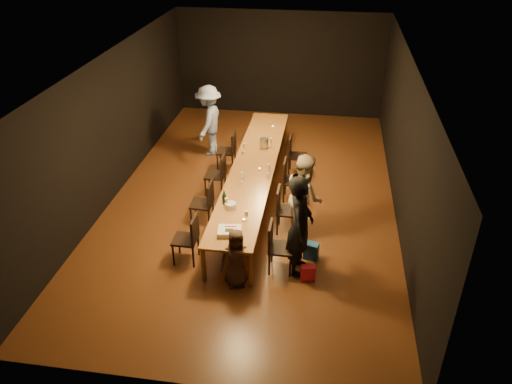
# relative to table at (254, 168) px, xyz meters

# --- Properties ---
(ground) EXTENTS (10.00, 10.00, 0.00)m
(ground) POSITION_rel_table_xyz_m (0.00, 0.00, -0.70)
(ground) COLOR #472711
(ground) RESTS_ON ground
(room_shell) EXTENTS (6.04, 10.04, 3.02)m
(room_shell) POSITION_rel_table_xyz_m (0.00, 0.00, 1.38)
(room_shell) COLOR black
(room_shell) RESTS_ON ground
(table) EXTENTS (0.90, 6.00, 0.75)m
(table) POSITION_rel_table_xyz_m (0.00, 0.00, 0.00)
(table) COLOR brown
(table) RESTS_ON ground
(chair_right_0) EXTENTS (0.42, 0.42, 0.93)m
(chair_right_0) POSITION_rel_table_xyz_m (0.85, -2.40, -0.24)
(chair_right_0) COLOR black
(chair_right_0) RESTS_ON ground
(chair_right_1) EXTENTS (0.42, 0.42, 0.93)m
(chair_right_1) POSITION_rel_table_xyz_m (0.85, -1.20, -0.24)
(chair_right_1) COLOR black
(chair_right_1) RESTS_ON ground
(chair_right_2) EXTENTS (0.42, 0.42, 0.93)m
(chair_right_2) POSITION_rel_table_xyz_m (0.85, 0.00, -0.24)
(chair_right_2) COLOR black
(chair_right_2) RESTS_ON ground
(chair_right_3) EXTENTS (0.42, 0.42, 0.93)m
(chair_right_3) POSITION_rel_table_xyz_m (0.85, 1.20, -0.24)
(chair_right_3) COLOR black
(chair_right_3) RESTS_ON ground
(chair_left_0) EXTENTS (0.42, 0.42, 0.93)m
(chair_left_0) POSITION_rel_table_xyz_m (-0.85, -2.40, -0.24)
(chair_left_0) COLOR black
(chair_left_0) RESTS_ON ground
(chair_left_1) EXTENTS (0.42, 0.42, 0.93)m
(chair_left_1) POSITION_rel_table_xyz_m (-0.85, -1.20, -0.24)
(chair_left_1) COLOR black
(chair_left_1) RESTS_ON ground
(chair_left_2) EXTENTS (0.42, 0.42, 0.93)m
(chair_left_2) POSITION_rel_table_xyz_m (-0.85, 0.00, -0.24)
(chair_left_2) COLOR black
(chair_left_2) RESTS_ON ground
(chair_left_3) EXTENTS (0.42, 0.42, 0.93)m
(chair_left_3) POSITION_rel_table_xyz_m (-0.85, 1.20, -0.24)
(chair_left_3) COLOR black
(chair_left_3) RESTS_ON ground
(woman_birthday) EXTENTS (0.44, 0.67, 1.84)m
(woman_birthday) POSITION_rel_table_xyz_m (1.15, -2.36, 0.22)
(woman_birthday) COLOR black
(woman_birthday) RESTS_ON ground
(woman_tan) EXTENTS (0.87, 0.98, 1.69)m
(woman_tan) POSITION_rel_table_xyz_m (1.15, -1.25, 0.14)
(woman_tan) COLOR #C7B595
(woman_tan) RESTS_ON ground
(man_blue) EXTENTS (0.76, 1.20, 1.77)m
(man_blue) POSITION_rel_table_xyz_m (-1.42, 1.96, 0.18)
(man_blue) COLOR #8195C8
(man_blue) RESTS_ON ground
(child) EXTENTS (0.60, 0.47, 1.07)m
(child) POSITION_rel_table_xyz_m (0.16, -2.90, -0.16)
(child) COLOR #3C2A21
(child) RESTS_ON ground
(gift_bag_red) EXTENTS (0.26, 0.17, 0.29)m
(gift_bag_red) POSITION_rel_table_xyz_m (1.34, -2.62, -0.56)
(gift_bag_red) COLOR #DE2148
(gift_bag_red) RESTS_ON ground
(gift_bag_blue) EXTENTS (0.29, 0.22, 0.32)m
(gift_bag_blue) POSITION_rel_table_xyz_m (1.36, -2.02, -0.54)
(gift_bag_blue) COLOR #275DA9
(gift_bag_blue) RESTS_ON ground
(birthday_cake) EXTENTS (0.43, 0.36, 0.09)m
(birthday_cake) POSITION_rel_table_xyz_m (-0.02, -2.52, 0.09)
(birthday_cake) COLOR white
(birthday_cake) RESTS_ON table
(plate_stack) EXTENTS (0.21, 0.21, 0.12)m
(plate_stack) POSITION_rel_table_xyz_m (-0.15, -1.74, 0.11)
(plate_stack) COLOR silver
(plate_stack) RESTS_ON table
(champagne_bottle) EXTENTS (0.09, 0.09, 0.32)m
(champagne_bottle) POSITION_rel_table_xyz_m (-0.30, -1.60, 0.21)
(champagne_bottle) COLOR black
(champagne_bottle) RESTS_ON table
(ice_bucket) EXTENTS (0.24, 0.24, 0.22)m
(ice_bucket) POSITION_rel_table_xyz_m (0.09, 0.92, 0.16)
(ice_bucket) COLOR #A2A2A6
(ice_bucket) RESTS_ON table
(wineglass_0) EXTENTS (0.06, 0.06, 0.21)m
(wineglass_0) POSITION_rel_table_xyz_m (-0.23, -1.73, 0.15)
(wineglass_0) COLOR beige
(wineglass_0) RESTS_ON table
(wineglass_1) EXTENTS (0.06, 0.06, 0.21)m
(wineglass_1) POSITION_rel_table_xyz_m (0.20, -2.10, 0.15)
(wineglass_1) COLOR beige
(wineglass_1) RESTS_ON table
(wineglass_2) EXTENTS (0.06, 0.06, 0.21)m
(wineglass_2) POSITION_rel_table_xyz_m (-0.13, -0.72, 0.15)
(wineglass_2) COLOR silver
(wineglass_2) RESTS_ON table
(wineglass_3) EXTENTS (0.06, 0.06, 0.21)m
(wineglass_3) POSITION_rel_table_xyz_m (0.35, -0.30, 0.15)
(wineglass_3) COLOR beige
(wineglass_3) RESTS_ON table
(wineglass_4) EXTENTS (0.06, 0.06, 0.21)m
(wineglass_4) POSITION_rel_table_xyz_m (-0.31, 0.64, 0.15)
(wineglass_4) COLOR silver
(wineglass_4) RESTS_ON table
(wineglass_5) EXTENTS (0.06, 0.06, 0.21)m
(wineglass_5) POSITION_rel_table_xyz_m (0.24, 1.00, 0.15)
(wineglass_5) COLOR silver
(wineglass_5) RESTS_ON table
(tealight_near) EXTENTS (0.05, 0.05, 0.03)m
(tealight_near) POSITION_rel_table_xyz_m (0.15, -2.10, 0.06)
(tealight_near) COLOR #B2B7B2
(tealight_near) RESTS_ON table
(tealight_mid) EXTENTS (0.05, 0.05, 0.03)m
(tealight_mid) POSITION_rel_table_xyz_m (0.15, -0.17, 0.06)
(tealight_mid) COLOR #B2B7B2
(tealight_mid) RESTS_ON table
(tealight_far) EXTENTS (0.05, 0.05, 0.03)m
(tealight_far) POSITION_rel_table_xyz_m (0.15, 2.10, 0.06)
(tealight_far) COLOR #B2B7B2
(tealight_far) RESTS_ON table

